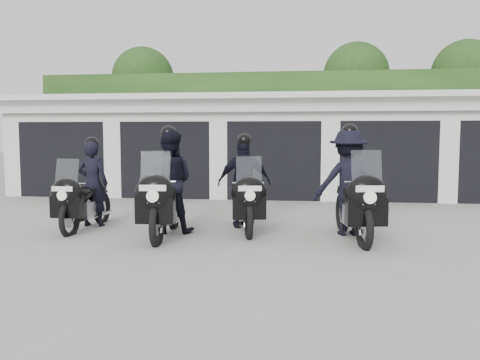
# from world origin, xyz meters

# --- Properties ---
(ground) EXTENTS (80.00, 80.00, 0.00)m
(ground) POSITION_xyz_m (0.00, 0.00, 0.00)
(ground) COLOR gray
(ground) RESTS_ON ground
(garage_block) EXTENTS (16.40, 6.80, 2.96)m
(garage_block) POSITION_xyz_m (-0.00, 8.06, 1.42)
(garage_block) COLOR white
(garage_block) RESTS_ON ground
(background_vegetation) EXTENTS (20.00, 3.90, 5.80)m
(background_vegetation) POSITION_xyz_m (0.37, 12.92, 2.77)
(background_vegetation) COLOR #1A3C15
(background_vegetation) RESTS_ON ground
(police_bike_a) EXTENTS (0.65, 2.11, 1.84)m
(police_bike_a) POSITION_xyz_m (-3.34, 0.72, 0.73)
(police_bike_a) COLOR black
(police_bike_a) RESTS_ON ground
(police_bike_b) EXTENTS (0.98, 2.36, 2.05)m
(police_bike_b) POSITION_xyz_m (-1.62, 0.34, 0.87)
(police_bike_b) COLOR black
(police_bike_b) RESTS_ON ground
(police_bike_c) EXTENTS (1.13, 2.17, 1.91)m
(police_bike_c) POSITION_xyz_m (-0.27, 1.03, 0.81)
(police_bike_c) COLOR black
(police_bike_c) RESTS_ON ground
(police_bike_d) EXTENTS (1.33, 2.38, 2.08)m
(police_bike_d) POSITION_xyz_m (1.69, 0.56, 0.89)
(police_bike_d) COLOR black
(police_bike_d) RESTS_ON ground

